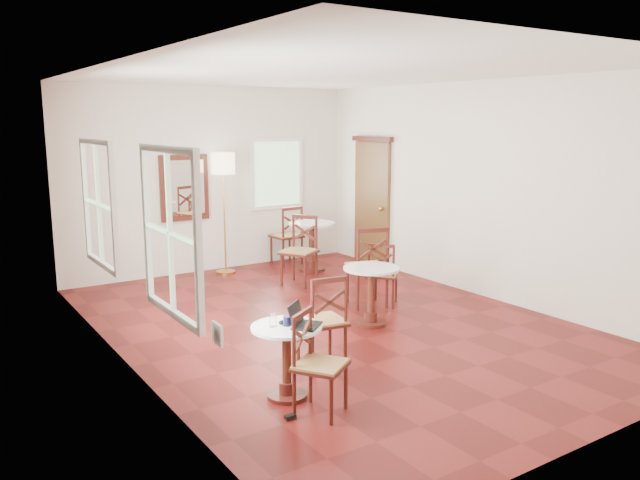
# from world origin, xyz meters

# --- Properties ---
(ground) EXTENTS (7.00, 7.00, 0.00)m
(ground) POSITION_xyz_m (0.00, 0.00, 0.00)
(ground) COLOR #5A110F
(ground) RESTS_ON ground
(room_shell) EXTENTS (5.02, 7.02, 3.01)m
(room_shell) POSITION_xyz_m (-0.06, 0.27, 1.89)
(room_shell) COLOR silver
(room_shell) RESTS_ON ground
(cafe_table_near) EXTENTS (0.63, 0.63, 0.67)m
(cafe_table_near) POSITION_xyz_m (-1.54, -1.49, 0.41)
(cafe_table_near) COLOR #471811
(cafe_table_near) RESTS_ON ground
(cafe_table_mid) EXTENTS (0.68, 0.68, 0.72)m
(cafe_table_mid) POSITION_xyz_m (0.37, -0.26, 0.44)
(cafe_table_mid) COLOR #471811
(cafe_table_mid) RESTS_ON ground
(cafe_table_back) EXTENTS (0.76, 0.76, 0.81)m
(cafe_table_back) POSITION_xyz_m (1.30, 2.52, 0.50)
(cafe_table_back) COLOR #471811
(cafe_table_back) RESTS_ON ground
(chair_near_a) EXTENTS (0.50, 0.50, 0.96)m
(chair_near_a) POSITION_xyz_m (-0.86, -1.05, 0.48)
(chair_near_a) COLOR #471811
(chair_near_a) RESTS_ON ground
(chair_near_b) EXTENTS (0.56, 0.56, 0.88)m
(chair_near_b) POSITION_xyz_m (-1.48, -1.90, 0.44)
(chair_near_b) COLOR #471811
(chair_near_b) RESTS_ON ground
(chair_mid_a) EXTENTS (0.63, 0.63, 1.09)m
(chair_mid_a) POSITION_xyz_m (0.82, 0.38, 0.54)
(chair_mid_a) COLOR #471811
(chair_mid_a) RESTS_ON ground
(chair_mid_b) EXTENTS (0.57, 0.57, 0.87)m
(chair_mid_b) POSITION_xyz_m (1.00, 0.30, 0.43)
(chair_mid_b) COLOR #471811
(chair_mid_b) RESTS_ON ground
(chair_back_a) EXTENTS (0.49, 0.49, 1.02)m
(chair_back_a) POSITION_xyz_m (1.21, 3.15, 0.51)
(chair_back_a) COLOR #471811
(chair_back_a) RESTS_ON ground
(chair_back_b) EXTENTS (0.66, 0.66, 1.04)m
(chair_back_b) POSITION_xyz_m (0.68, 1.88, 0.52)
(chair_back_b) COLOR #471811
(chair_back_b) RESTS_ON ground
(floor_lamp) EXTENTS (0.38, 0.38, 1.96)m
(floor_lamp) POSITION_xyz_m (0.04, 3.15, 1.66)
(floor_lamp) COLOR #BF8C3F
(floor_lamp) RESTS_ON ground
(laptop) EXTENTS (0.37, 0.36, 0.20)m
(laptop) POSITION_xyz_m (-1.43, -1.57, 0.72)
(laptop) COLOR black
(laptop) RESTS_ON cafe_table_near
(mouse) EXTENTS (0.11, 0.07, 0.04)m
(mouse) POSITION_xyz_m (-1.54, -1.44, 0.69)
(mouse) COLOR black
(mouse) RESTS_ON cafe_table_near
(navy_mug) EXTENTS (0.11, 0.07, 0.09)m
(navy_mug) POSITION_xyz_m (-1.53, -1.49, 0.71)
(navy_mug) COLOR black
(navy_mug) RESTS_ON cafe_table_near
(water_glass) EXTENTS (0.07, 0.07, 0.11)m
(water_glass) POSITION_xyz_m (-1.65, -1.44, 0.73)
(water_glass) COLOR white
(water_glass) RESTS_ON cafe_table_near
(power_adapter) EXTENTS (0.09, 0.05, 0.04)m
(power_adapter) POSITION_xyz_m (-1.74, -1.87, 0.02)
(power_adapter) COLOR black
(power_adapter) RESTS_ON ground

